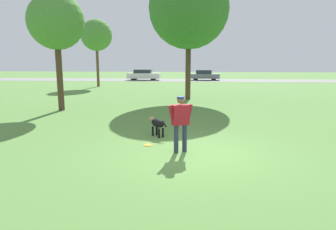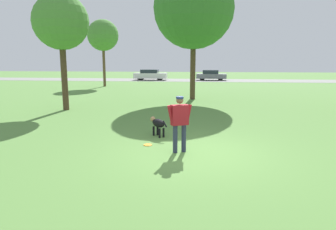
{
  "view_description": "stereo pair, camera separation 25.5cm",
  "coord_description": "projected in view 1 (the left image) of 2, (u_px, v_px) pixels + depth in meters",
  "views": [
    {
      "loc": [
        -0.1,
        -8.04,
        2.54
      ],
      "look_at": [
        -0.85,
        0.92,
        0.9
      ],
      "focal_mm": 32.0,
      "sensor_mm": 36.0,
      "label": 1
    },
    {
      "loc": [
        0.16,
        -8.01,
        2.54
      ],
      "look_at": [
        -0.85,
        0.92,
        0.9
      ],
      "focal_mm": 32.0,
      "sensor_mm": 36.0,
      "label": 2
    }
  ],
  "objects": [
    {
      "name": "ground_plane",
      "position": [
        196.0,
        153.0,
        8.33
      ],
      "size": [
        120.0,
        120.0,
        0.0
      ],
      "primitive_type": "plane",
      "color": "#56843D"
    },
    {
      "name": "far_road_strip",
      "position": [
        194.0,
        80.0,
        38.94
      ],
      "size": [
        120.0,
        6.0,
        0.01
      ],
      "color": "gray",
      "rests_on": "ground_plane"
    },
    {
      "name": "person",
      "position": [
        181.0,
        119.0,
        8.26
      ],
      "size": [
        0.69,
        0.4,
        1.57
      ],
      "rotation": [
        0.0,
        0.0,
        0.46
      ],
      "color": "#2D334C",
      "rests_on": "ground_plane"
    },
    {
      "name": "dog",
      "position": [
        157.0,
        124.0,
        10.11
      ],
      "size": [
        0.71,
        0.83,
        0.63
      ],
      "rotation": [
        0.0,
        0.0,
        2.26
      ],
      "color": "black",
      "rests_on": "ground_plane"
    },
    {
      "name": "frisbee",
      "position": [
        148.0,
        145.0,
        9.09
      ],
      "size": [
        0.26,
        0.26,
        0.02
      ],
      "color": "orange",
      "rests_on": "ground_plane"
    },
    {
      "name": "tree_mid_center",
      "position": [
        189.0,
        8.0,
        18.92
      ],
      "size": [
        5.12,
        5.12,
        8.35
      ],
      "color": "#4C3826",
      "rests_on": "ground_plane"
    },
    {
      "name": "tree_far_left",
      "position": [
        96.0,
        35.0,
        28.76
      ],
      "size": [
        3.0,
        3.0,
        6.45
      ],
      "color": "brown",
      "rests_on": "ground_plane"
    },
    {
      "name": "tree_near_left",
      "position": [
        56.0,
        22.0,
        14.71
      ],
      "size": [
        2.76,
        2.76,
        5.82
      ],
      "color": "#4C3826",
      "rests_on": "ground_plane"
    },
    {
      "name": "parked_car_white",
      "position": [
        144.0,
        75.0,
        39.17
      ],
      "size": [
        4.27,
        1.78,
        1.37
      ],
      "rotation": [
        0.0,
        0.0,
        -0.0
      ],
      "color": "white",
      "rests_on": "ground_plane"
    },
    {
      "name": "parked_car_grey",
      "position": [
        204.0,
        75.0,
        39.02
      ],
      "size": [
        3.9,
        1.82,
        1.32
      ],
      "rotation": [
        0.0,
        0.0,
        -0.04
      ],
      "color": "slate",
      "rests_on": "ground_plane"
    }
  ]
}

